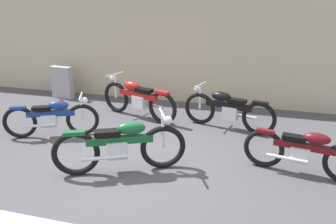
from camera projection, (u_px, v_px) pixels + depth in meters
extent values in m
plane|color=#47474C|center=(130.00, 165.00, 6.02)|extent=(40.00, 40.00, 0.00)
cube|color=beige|center=(183.00, 49.00, 9.19)|extent=(18.00, 0.30, 2.90)
cube|color=#9E9EA3|center=(62.00, 82.00, 9.74)|extent=(0.64, 0.26, 0.91)
sphere|color=maroon|center=(60.00, 104.00, 8.91)|extent=(0.25, 0.25, 0.25)
torus|color=black|center=(200.00, 108.00, 7.82)|extent=(0.74, 0.26, 0.74)
torus|color=black|center=(259.00, 119.00, 7.19)|extent=(0.74, 0.26, 0.74)
cube|color=silver|center=(230.00, 113.00, 7.48)|extent=(0.36, 0.27, 0.28)
cube|color=black|center=(229.00, 105.00, 7.44)|extent=(1.03, 0.34, 0.12)
ellipsoid|color=black|center=(221.00, 96.00, 7.47)|extent=(0.48, 0.30, 0.20)
cube|color=black|center=(237.00, 101.00, 7.32)|extent=(0.44, 0.27, 0.08)
cube|color=black|center=(260.00, 103.00, 7.08)|extent=(0.34, 0.19, 0.06)
cylinder|color=silver|center=(200.00, 97.00, 7.72)|extent=(0.06, 0.06, 0.56)
cylinder|color=silver|center=(200.00, 85.00, 7.63)|extent=(0.17, 0.58, 0.04)
sphere|color=silver|center=(197.00, 89.00, 7.70)|extent=(0.14, 0.14, 0.14)
cylinder|color=silver|center=(241.00, 116.00, 7.51)|extent=(0.70, 0.22, 0.06)
torus|color=black|center=(264.00, 148.00, 5.87)|extent=(0.69, 0.21, 0.69)
cube|color=silver|center=(300.00, 154.00, 5.62)|extent=(0.33, 0.24, 0.26)
cube|color=#590F14|center=(304.00, 146.00, 5.55)|extent=(0.97, 0.27, 0.11)
ellipsoid|color=#590F14|center=(317.00, 139.00, 5.43)|extent=(0.44, 0.26, 0.19)
cube|color=black|center=(294.00, 138.00, 5.58)|extent=(0.40, 0.24, 0.08)
cube|color=#590F14|center=(265.00, 131.00, 5.77)|extent=(0.32, 0.17, 0.06)
cylinder|color=silver|center=(287.00, 158.00, 5.63)|extent=(0.66, 0.18, 0.06)
torus|color=black|center=(83.00, 120.00, 7.20)|extent=(0.66, 0.35, 0.69)
torus|color=black|center=(20.00, 122.00, 7.04)|extent=(0.66, 0.35, 0.69)
cube|color=silver|center=(49.00, 120.00, 7.11)|extent=(0.35, 0.29, 0.26)
cube|color=navy|center=(51.00, 113.00, 7.07)|extent=(0.92, 0.47, 0.11)
ellipsoid|color=navy|center=(58.00, 105.00, 7.03)|extent=(0.45, 0.34, 0.19)
cube|color=black|center=(42.00, 108.00, 7.01)|extent=(0.41, 0.30, 0.08)
cube|color=navy|center=(18.00, 108.00, 6.94)|extent=(0.32, 0.22, 0.06)
cylinder|color=silver|center=(82.00, 108.00, 7.12)|extent=(0.05, 0.05, 0.52)
cylinder|color=silver|center=(81.00, 96.00, 7.03)|extent=(0.25, 0.51, 0.03)
sphere|color=silver|center=(85.00, 100.00, 7.07)|extent=(0.13, 0.13, 0.13)
cylinder|color=silver|center=(39.00, 126.00, 7.00)|extent=(0.63, 0.31, 0.06)
torus|color=black|center=(163.00, 147.00, 5.81)|extent=(0.75, 0.42, 0.78)
torus|color=black|center=(76.00, 154.00, 5.58)|extent=(0.75, 0.42, 0.78)
cube|color=silver|center=(117.00, 149.00, 5.68)|extent=(0.40, 0.34, 0.30)
cube|color=#145128|center=(120.00, 140.00, 5.63)|extent=(1.04, 0.57, 0.13)
ellipsoid|color=#145128|center=(131.00, 128.00, 5.60)|extent=(0.52, 0.40, 0.21)
cube|color=black|center=(108.00, 133.00, 5.55)|extent=(0.47, 0.36, 0.09)
cube|color=#145128|center=(74.00, 133.00, 5.46)|extent=(0.36, 0.26, 0.06)
cylinder|color=silver|center=(163.00, 131.00, 5.72)|extent=(0.06, 0.06, 0.59)
cylinder|color=silver|center=(163.00, 115.00, 5.62)|extent=(0.30, 0.58, 0.04)
sphere|color=silver|center=(168.00, 120.00, 5.67)|extent=(0.15, 0.15, 0.15)
cylinder|color=silver|center=(104.00, 158.00, 5.55)|extent=(0.70, 0.38, 0.06)
torus|color=black|center=(116.00, 97.00, 8.58)|extent=(0.77, 0.36, 0.78)
torus|color=black|center=(162.00, 108.00, 7.79)|extent=(0.77, 0.36, 0.78)
cube|color=silver|center=(140.00, 102.00, 8.15)|extent=(0.39, 0.32, 0.30)
cube|color=#B21919|center=(138.00, 95.00, 8.12)|extent=(1.07, 0.47, 0.13)
ellipsoid|color=#B21919|center=(132.00, 86.00, 8.16)|extent=(0.51, 0.36, 0.21)
cube|color=black|center=(144.00, 90.00, 7.97)|extent=(0.47, 0.33, 0.09)
cube|color=#B21919|center=(162.00, 93.00, 7.67)|extent=(0.36, 0.24, 0.06)
cylinder|color=silver|center=(116.00, 86.00, 8.48)|extent=(0.06, 0.06, 0.59)
cylinder|color=silver|center=(115.00, 74.00, 8.39)|extent=(0.25, 0.60, 0.04)
sphere|color=silver|center=(113.00, 78.00, 8.47)|extent=(0.15, 0.15, 0.15)
cylinder|color=silver|center=(150.00, 105.00, 8.16)|extent=(0.72, 0.31, 0.06)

